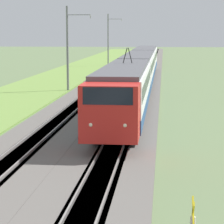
# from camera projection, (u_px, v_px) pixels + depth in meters

# --- Properties ---
(ballast_main) EXTENTS (240.00, 4.40, 0.30)m
(ballast_main) POSITION_uv_depth(u_px,v_px,m) (102.00, 85.00, 60.40)
(ballast_main) COLOR #605B56
(ballast_main) RESTS_ON ground
(ballast_adjacent) EXTENTS (240.00, 4.40, 0.30)m
(ballast_adjacent) POSITION_uv_depth(u_px,v_px,m) (141.00, 85.00, 59.98)
(ballast_adjacent) COLOR #605B56
(ballast_adjacent) RESTS_ON ground
(track_main) EXTENTS (240.00, 1.57, 0.45)m
(track_main) POSITION_uv_depth(u_px,v_px,m) (102.00, 84.00, 60.40)
(track_main) COLOR #4C4238
(track_main) RESTS_ON ground
(track_adjacent) EXTENTS (240.00, 1.57, 0.45)m
(track_adjacent) POSITION_uv_depth(u_px,v_px,m) (141.00, 85.00, 59.98)
(track_adjacent) COLOR #4C4238
(track_adjacent) RESTS_ON ground
(grass_verge) EXTENTS (240.00, 8.08, 0.12)m
(grass_verge) POSITION_uv_depth(u_px,v_px,m) (44.00, 85.00, 61.07)
(grass_verge) COLOR olive
(grass_verge) RESTS_ON ground
(passenger_train) EXTENTS (58.96, 2.91, 5.04)m
(passenger_train) POSITION_uv_depth(u_px,v_px,m) (139.00, 69.00, 53.51)
(passenger_train) COLOR red
(passenger_train) RESTS_ON ground
(catenary_mast_mid) EXTENTS (0.22, 2.56, 8.72)m
(catenary_mast_mid) POSITION_uv_depth(u_px,v_px,m) (68.00, 48.00, 54.28)
(catenary_mast_mid) COLOR slate
(catenary_mast_mid) RESTS_ON ground
(catenary_mast_far) EXTENTS (0.22, 2.56, 9.18)m
(catenary_mast_far) POSITION_uv_depth(u_px,v_px,m) (108.00, 39.00, 93.59)
(catenary_mast_far) COLOR slate
(catenary_mast_far) RESTS_ON ground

